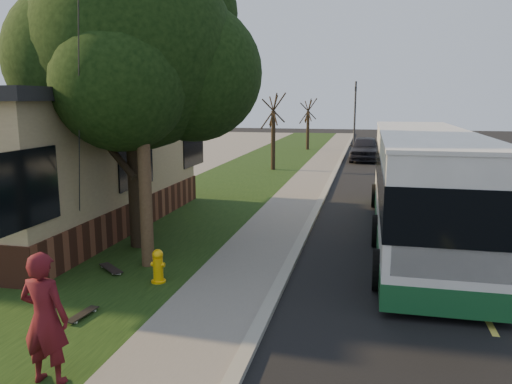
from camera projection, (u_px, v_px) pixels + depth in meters
ground at (276, 295)px, 10.30m from camera, size 120.00×120.00×0.00m
road at (427, 205)px, 19.03m from camera, size 8.00×80.00×0.01m
curb at (322, 199)px, 19.88m from camera, size 0.25×80.00×0.12m
sidewalk at (297, 199)px, 20.10m from camera, size 2.00×80.00×0.08m
grass_verge at (214, 195)px, 20.86m from camera, size 5.00×80.00×0.07m
building_lot at (7, 187)px, 23.04m from camera, size 15.00×80.00×0.04m
fire_hydrant at (158, 266)px, 10.79m from camera, size 0.32×0.32×0.74m
utility_pole at (140, 70)px, 11.13m from camera, size 2.86×3.21×9.07m
leafy_tree at (137, 53)px, 12.81m from camera, size 6.30×6.00×7.80m
bare_tree_near at (273, 133)px, 27.93m from camera, size 1.38×1.21×4.31m
bare_tree_far at (308, 125)px, 39.36m from camera, size 1.38×1.21×4.03m
traffic_signal at (355, 109)px, 42.22m from camera, size 0.18×0.22×5.50m
transit_bus at (422, 183)px, 14.07m from camera, size 2.67×11.56×3.13m
skateboarder at (45, 318)px, 6.84m from camera, size 0.70×0.46×1.91m
skateboard_main at (82, 314)px, 9.09m from camera, size 0.27×0.77×0.07m
skateboard_spare at (111, 269)px, 11.53m from camera, size 0.83×0.73×0.08m
distant_car at (365, 148)px, 32.96m from camera, size 1.97×4.73×1.60m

